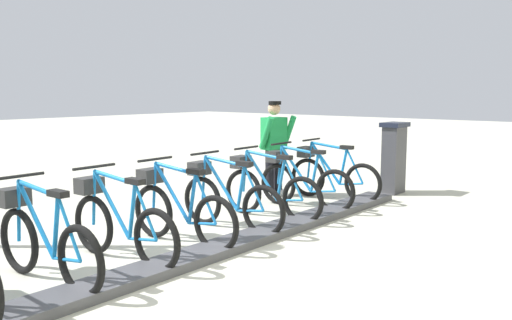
{
  "coord_description": "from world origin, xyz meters",
  "views": [
    {
      "loc": [
        -4.05,
        3.91,
        1.83
      ],
      "look_at": [
        0.5,
        -1.53,
        0.9
      ],
      "focal_mm": 36.85,
      "sensor_mm": 36.0,
      "label": 1
    }
  ],
  "objects_px": {
    "bike_docked_1": "(302,181)",
    "worker_near_rack": "(274,144)",
    "bike_docked_4": "(178,209)",
    "bike_docked_2": "(268,189)",
    "bike_docked_5": "(119,222)",
    "bike_docked_6": "(43,240)",
    "bike_docked_3": "(227,198)",
    "payment_kiosk": "(394,157)",
    "bike_docked_0": "(331,174)"
  },
  "relations": [
    {
      "from": "bike_docked_2",
      "to": "bike_docked_4",
      "type": "height_order",
      "value": "same"
    },
    {
      "from": "bike_docked_0",
      "to": "bike_docked_2",
      "type": "relative_size",
      "value": 1.0
    },
    {
      "from": "bike_docked_3",
      "to": "bike_docked_6",
      "type": "height_order",
      "value": "same"
    },
    {
      "from": "bike_docked_4",
      "to": "bike_docked_6",
      "type": "height_order",
      "value": "same"
    },
    {
      "from": "bike_docked_5",
      "to": "worker_near_rack",
      "type": "xyz_separation_m",
      "value": [
        0.93,
        -3.92,
        0.48
      ]
    },
    {
      "from": "bike_docked_5",
      "to": "worker_near_rack",
      "type": "relative_size",
      "value": 1.04
    },
    {
      "from": "bike_docked_1",
      "to": "bike_docked_6",
      "type": "height_order",
      "value": "same"
    },
    {
      "from": "bike_docked_5",
      "to": "bike_docked_6",
      "type": "height_order",
      "value": "same"
    },
    {
      "from": "bike_docked_2",
      "to": "bike_docked_5",
      "type": "xyz_separation_m",
      "value": [
        0.0,
        2.57,
        0.0
      ]
    },
    {
      "from": "bike_docked_3",
      "to": "worker_near_rack",
      "type": "relative_size",
      "value": 1.04
    },
    {
      "from": "bike_docked_3",
      "to": "bike_docked_5",
      "type": "xyz_separation_m",
      "value": [
        0.0,
        1.71,
        0.0
      ]
    },
    {
      "from": "bike_docked_3",
      "to": "bike_docked_1",
      "type": "bearing_deg",
      "value": -90.0
    },
    {
      "from": "bike_docked_4",
      "to": "bike_docked_5",
      "type": "height_order",
      "value": "same"
    },
    {
      "from": "payment_kiosk",
      "to": "bike_docked_4",
      "type": "distance_m",
      "value": 4.66
    },
    {
      "from": "bike_docked_4",
      "to": "bike_docked_2",
      "type": "bearing_deg",
      "value": -90.0
    },
    {
      "from": "bike_docked_1",
      "to": "bike_docked_5",
      "type": "distance_m",
      "value": 3.42
    },
    {
      "from": "bike_docked_0",
      "to": "payment_kiosk",
      "type": "bearing_deg",
      "value": -115.59
    },
    {
      "from": "bike_docked_3",
      "to": "bike_docked_5",
      "type": "distance_m",
      "value": 1.71
    },
    {
      "from": "payment_kiosk",
      "to": "bike_docked_0",
      "type": "xyz_separation_m",
      "value": [
        0.57,
        1.19,
        -0.24
      ]
    },
    {
      "from": "payment_kiosk",
      "to": "bike_docked_3",
      "type": "distance_m",
      "value": 3.81
    },
    {
      "from": "bike_docked_0",
      "to": "bike_docked_6",
      "type": "xyz_separation_m",
      "value": [
        0.0,
        5.14,
        0.0
      ]
    },
    {
      "from": "bike_docked_1",
      "to": "worker_near_rack",
      "type": "relative_size",
      "value": 1.04
    },
    {
      "from": "bike_docked_3",
      "to": "bike_docked_6",
      "type": "xyz_separation_m",
      "value": [
        0.0,
        2.57,
        0.0
      ]
    },
    {
      "from": "bike_docked_1",
      "to": "bike_docked_0",
      "type": "bearing_deg",
      "value": -90.0
    },
    {
      "from": "bike_docked_1",
      "to": "bike_docked_6",
      "type": "distance_m",
      "value": 4.28
    },
    {
      "from": "bike_docked_6",
      "to": "bike_docked_5",
      "type": "bearing_deg",
      "value": -90.0
    },
    {
      "from": "bike_docked_0",
      "to": "bike_docked_5",
      "type": "height_order",
      "value": "same"
    },
    {
      "from": "bike_docked_1",
      "to": "bike_docked_2",
      "type": "relative_size",
      "value": 1.0
    },
    {
      "from": "bike_docked_3",
      "to": "bike_docked_0",
      "type": "bearing_deg",
      "value": -90.0
    },
    {
      "from": "bike_docked_0",
      "to": "bike_docked_4",
      "type": "height_order",
      "value": "same"
    },
    {
      "from": "worker_near_rack",
      "to": "bike_docked_3",
      "type": "bearing_deg",
      "value": 112.91
    },
    {
      "from": "payment_kiosk",
      "to": "bike_docked_5",
      "type": "xyz_separation_m",
      "value": [
        0.57,
        5.47,
        -0.24
      ]
    },
    {
      "from": "bike_docked_0",
      "to": "bike_docked_2",
      "type": "xyz_separation_m",
      "value": [
        0.0,
        1.71,
        0.0
      ]
    },
    {
      "from": "payment_kiosk",
      "to": "bike_docked_3",
      "type": "relative_size",
      "value": 0.74
    },
    {
      "from": "bike_docked_0",
      "to": "bike_docked_1",
      "type": "height_order",
      "value": "same"
    },
    {
      "from": "bike_docked_4",
      "to": "bike_docked_6",
      "type": "bearing_deg",
      "value": 90.0
    },
    {
      "from": "payment_kiosk",
      "to": "worker_near_rack",
      "type": "bearing_deg",
      "value": 46.01
    },
    {
      "from": "bike_docked_3",
      "to": "worker_near_rack",
      "type": "height_order",
      "value": "worker_near_rack"
    },
    {
      "from": "bike_docked_1",
      "to": "bike_docked_5",
      "type": "relative_size",
      "value": 1.0
    },
    {
      "from": "bike_docked_5",
      "to": "worker_near_rack",
      "type": "height_order",
      "value": "worker_near_rack"
    },
    {
      "from": "bike_docked_0",
      "to": "bike_docked_1",
      "type": "bearing_deg",
      "value": 90.0
    },
    {
      "from": "bike_docked_2",
      "to": "bike_docked_5",
      "type": "height_order",
      "value": "same"
    },
    {
      "from": "bike_docked_1",
      "to": "worker_near_rack",
      "type": "distance_m",
      "value": 1.16
    },
    {
      "from": "bike_docked_6",
      "to": "bike_docked_1",
      "type": "bearing_deg",
      "value": -90.0
    },
    {
      "from": "bike_docked_0",
      "to": "bike_docked_3",
      "type": "xyz_separation_m",
      "value": [
        0.0,
        2.57,
        0.0
      ]
    },
    {
      "from": "payment_kiosk",
      "to": "bike_docked_1",
      "type": "bearing_deg",
      "value": 74.42
    },
    {
      "from": "payment_kiosk",
      "to": "bike_docked_0",
      "type": "relative_size",
      "value": 0.74
    },
    {
      "from": "bike_docked_4",
      "to": "worker_near_rack",
      "type": "bearing_deg",
      "value": -73.07
    },
    {
      "from": "bike_docked_5",
      "to": "worker_near_rack",
      "type": "distance_m",
      "value": 4.05
    },
    {
      "from": "payment_kiosk",
      "to": "bike_docked_1",
      "type": "height_order",
      "value": "payment_kiosk"
    }
  ]
}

